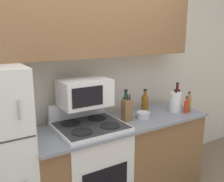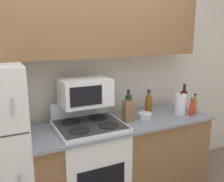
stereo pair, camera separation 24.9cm
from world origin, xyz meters
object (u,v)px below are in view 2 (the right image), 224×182
Objects in this scene: stove at (90,166)px; bottle_wine_red at (184,98)px; bowl at (145,116)px; microwave at (85,92)px; bottle_wine_green at (128,106)px; bottle_hot_sauce at (191,109)px; bottle_whiskey at (149,104)px; kettle at (180,104)px; knife_block at (128,111)px; bottle_vinegar at (195,106)px.

bottle_wine_red reaches higher than stove.
microwave is at bearing 165.55° from bowl.
bowl is 0.70m from bottle_wine_red.
bottle_wine_green reaches higher than bottle_hot_sauce.
bottle_whiskey is 0.37m from kettle.
microwave is 3.13× the size of bowl.
knife_block reaches higher than bottle_whiskey.
bottle_whiskey is at bearing -179.52° from bottle_wine_red.
bowl is at bearing -58.43° from bottle_wine_green.
microwave reaches higher than bottle_wine_green.
bottle_hot_sauce is 0.32m from bottle_wine_red.
microwave is at bearing 168.37° from bottle_vinegar.
stove is 1.42m from bottle_wine_red.
microwave is 1.71× the size of knife_block.
bottle_vinegar is (1.25, -0.14, 0.52)m from stove.
bottle_wine_green is at bearing 59.11° from knife_block.
knife_block is 1.83× the size of bowl.
kettle is (1.10, -0.06, 0.54)m from stove.
knife_block is at bearing 168.67° from bottle_hot_sauce.
stove is 2.25× the size of microwave.
microwave is 0.56m from bottle_wine_green.
microwave is 1.65× the size of bottle_wine_red.
bottle_whiskey is (-0.39, 0.28, 0.03)m from bottle_hot_sauce.
bottle_whiskey reaches higher than bowl.
bottle_vinegar is at bearing -27.01° from kettle.
bottle_hot_sauce is at bearing -11.33° from knife_block.
stove is 3.98× the size of bottle_whiskey.
bowl is 0.62m from bottle_vinegar.
stove is at bearing 176.28° from bowl.
bottle_wine_green is at bearing 154.84° from bottle_hot_sauce.
microwave reaches higher than bottle_whiskey.
bottle_wine_red is at bearing 8.61° from knife_block.
knife_block is at bearing -171.39° from bottle_wine_red.
kettle is at bearing 152.99° from bottle_vinegar.
kettle reaches higher than bottle_hot_sauce.
kettle reaches higher than stove.
bottle_wine_red is at bearing 0.48° from bottle_whiskey.
bowl is (0.20, -0.02, -0.08)m from knife_block.
microwave is at bearing 166.17° from bottle_hot_sauce.
bottle_wine_red is (0.88, 0.13, 0.00)m from knife_block.
knife_block is at bearing -18.09° from microwave.
bottle_wine_red reaches higher than bottle_vinegar.
microwave is 2.06× the size of bottle_vinegar.
stove is 3.71× the size of bottle_wine_red.
microwave is 1.95× the size of kettle.
bottle_hot_sauce is at bearing -56.77° from kettle.
bottle_hot_sauce is at bearing -35.19° from bottle_whiskey.
microwave is at bearing 85.02° from stove.
stove is 1.29m from bottle_hot_sauce.
bottle_vinegar is at bearing -27.64° from bottle_whiskey.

